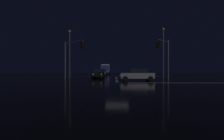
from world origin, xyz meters
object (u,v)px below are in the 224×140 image
traffic_signal_ne (164,52)px  streetlamp_left_near (70,50)px  sedan_green (102,72)px  traffic_signal_nw (72,52)px  sedan_gray_crossing (137,75)px  sedan_white (104,72)px  sedan_orange (99,73)px  sedan_black (99,73)px  box_truck (106,69)px  streetlamp_right_near (163,49)px

traffic_signal_ne → streetlamp_left_near: (-15.96, 6.12, 1.01)m
sedan_green → traffic_signal_nw: size_ratio=0.74×
traffic_signal_nw → sedan_gray_crossing: bearing=-19.8°
sedan_white → traffic_signal_nw: size_ratio=0.74×
sedan_orange → sedan_green: 6.54m
sedan_black → sedan_green: (-0.23, 11.87, 0.00)m
traffic_signal_nw → sedan_orange: bearing=70.6°
sedan_orange → box_truck: box_truck is taller
box_truck → streetlamp_left_near: size_ratio=0.93×
traffic_signal_nw → streetlamp_left_near: 7.11m
traffic_signal_ne → streetlamp_left_near: bearing=159.0°
sedan_black → sedan_gray_crossing: 9.01m
sedan_black → sedan_gray_crossing: size_ratio=1.00×
sedan_green → streetlamp_right_near: bearing=-36.3°
sedan_gray_crossing → streetlamp_right_near: bearing=58.4°
sedan_black → box_truck: (-0.19, 23.92, 0.91)m
sedan_white → traffic_signal_nw: bearing=-98.8°
sedan_orange → traffic_signal_nw: size_ratio=0.74×
sedan_orange → streetlamp_right_near: 13.26m
sedan_white → sedan_green: bearing=-89.1°
sedan_orange → traffic_signal_nw: bearing=-109.4°
sedan_black → streetlamp_left_near: streetlamp_left_near is taller
streetlamp_left_near → streetlamp_right_near: 17.59m
sedan_white → sedan_gray_crossing: 25.11m
sedan_orange → streetlamp_right_near: bearing=-10.7°
box_truck → sedan_orange: bearing=-90.7°
traffic_signal_nw → streetlamp_right_near: (15.40, 6.68, 1.27)m
streetlamp_left_near → sedan_orange: bearing=23.5°
traffic_signal_nw → traffic_signal_ne: 13.79m
sedan_black → box_truck: size_ratio=0.52×
sedan_green → sedan_black: bearing=-88.9°
sedan_orange → sedan_green: bearing=88.5°
sedan_black → streetlamp_right_near: (11.83, 3.01, 4.53)m
sedan_orange → streetlamp_right_near: (12.24, -2.32, 4.53)m
sedan_gray_crossing → traffic_signal_ne: (4.54, 3.89, 3.34)m
sedan_black → sedan_white: size_ratio=1.00×
sedan_gray_crossing → streetlamp_right_near: streetlamp_right_near is taller
sedan_black → traffic_signal_ne: (10.21, -3.11, 3.34)m
box_truck → traffic_signal_ne: 29.06m
sedan_white → sedan_gray_crossing: bearing=-76.2°
sedan_gray_crossing → box_truck: bearing=100.7°
traffic_signal_nw → traffic_signal_ne: (13.78, 0.56, 0.08)m
streetlamp_right_near → sedan_orange: bearing=169.3°
sedan_white → streetlamp_left_near: 15.98m
box_truck → streetlamp_right_near: bearing=-60.1°
sedan_white → box_truck: (0.13, 6.52, 0.91)m
sedan_green → streetlamp_left_near: (-5.52, -8.86, 4.35)m
streetlamp_left_near → streetlamp_right_near: size_ratio=0.96×
sedan_orange → box_truck: 18.61m
sedan_black → streetlamp_left_near: (-5.75, 3.01, 4.35)m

